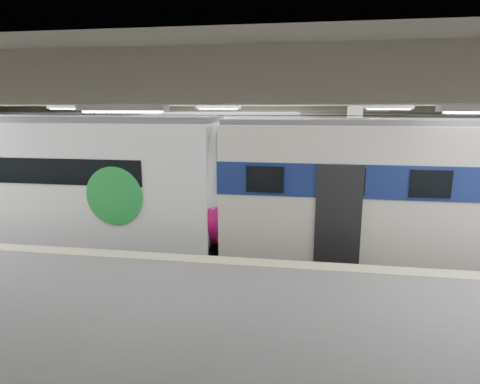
# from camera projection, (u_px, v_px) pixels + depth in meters

# --- Properties ---
(station_hall) EXTENTS (36.00, 24.00, 5.75)m
(station_hall) POSITION_uv_depth(u_px,v_px,m) (192.00, 168.00, 11.47)
(station_hall) COLOR black
(station_hall) RESTS_ON ground
(modern_emu) EXTENTS (14.58, 3.01, 4.67)m
(modern_emu) POSITION_uv_depth(u_px,v_px,m) (70.00, 184.00, 14.10)
(modern_emu) COLOR white
(modern_emu) RESTS_ON ground
(older_rer) EXTENTS (14.06, 3.10, 4.61)m
(older_rer) POSITION_uv_depth(u_px,v_px,m) (451.00, 193.00, 12.15)
(older_rer) COLOR beige
(older_rer) RESTS_ON ground
(far_train) EXTENTS (14.98, 3.68, 4.71)m
(far_train) POSITION_uv_depth(u_px,v_px,m) (143.00, 160.00, 19.32)
(far_train) COLOR white
(far_train) RESTS_ON ground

